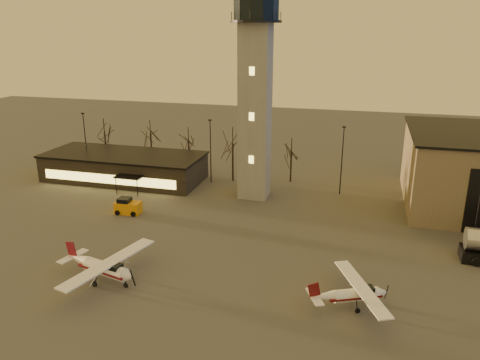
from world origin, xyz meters
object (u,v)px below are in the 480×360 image
object	(u,v)px
cessna_rear	(107,271)
control_tower	(255,82)
terminal	(124,167)
cessna_front	(357,296)
service_cart	(128,207)

from	to	relation	value
cessna_rear	control_tower	bearing A→B (deg)	88.18
terminal	cessna_rear	distance (m)	32.67
cessna_rear	cessna_front	bearing A→B (deg)	19.35
terminal	cessna_rear	xyz separation A→B (m)	(14.12, -29.44, -1.07)
control_tower	cessna_front	distance (m)	33.44
cessna_rear	service_cart	xyz separation A→B (m)	(-6.64, 16.40, -0.28)
cessna_front	service_cart	xyz separation A→B (m)	(-29.96, 14.29, -0.11)
service_cart	control_tower	bearing A→B (deg)	34.25
cessna_rear	service_cart	world-z (taller)	cessna_rear
cessna_front	cessna_rear	bearing A→B (deg)	160.33
control_tower	cessna_rear	world-z (taller)	control_tower
cessna_front	service_cart	size ratio (longest dim) A/B	2.72
cessna_front	cessna_rear	xyz separation A→B (m)	(-23.32, -2.11, 0.17)
terminal	cessna_rear	size ratio (longest dim) A/B	2.21
cessna_front	cessna_rear	size ratio (longest dim) A/B	0.81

